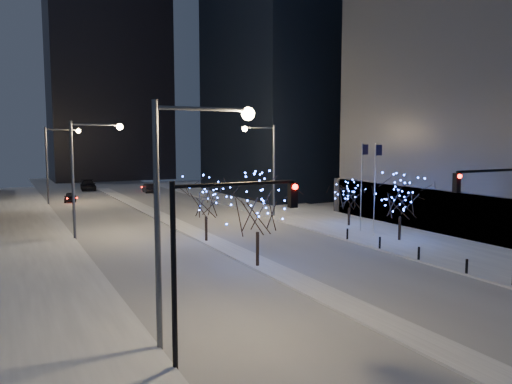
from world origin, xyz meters
TOP-DOWN VIEW (x-y plane):
  - ground at (0.00, 0.00)m, footprint 160.00×160.00m
  - road at (0.00, 35.00)m, footprint 20.00×130.00m
  - median at (0.00, 30.00)m, footprint 2.00×80.00m
  - east_sidewalk at (15.00, 20.00)m, footprint 10.00×90.00m
  - west_sidewalk at (-14.00, 20.00)m, footprint 8.00×90.00m
  - plinth at (34.00, 18.00)m, footprint 30.00×24.00m
  - horizon_block at (6.00, 92.00)m, footprint 24.00×14.00m
  - street_lamp_w_near at (-8.94, 2.00)m, footprint 4.40×0.56m
  - street_lamp_w_mid at (-8.94, 27.00)m, footprint 4.40×0.56m
  - street_lamp_w_far at (-8.94, 52.00)m, footprint 4.40×0.56m
  - street_lamp_east at (10.08, 30.00)m, footprint 3.90×0.56m
  - traffic_signal_west at (-8.44, -0.00)m, footprint 5.26×0.43m
  - traffic_signal_east at (8.94, 1.00)m, footprint 5.26×0.43m
  - flagpoles at (13.37, 17.25)m, footprint 1.35×2.60m
  - bollards at (10.20, 10.00)m, footprint 0.16×12.16m
  - car_near at (-7.05, 54.43)m, footprint 2.01×3.87m
  - car_mid at (5.65, 61.31)m, footprint 1.86×4.42m
  - car_far at (-2.41, 69.33)m, footprint 2.81×5.87m
  - holiday_tree_median_near at (-0.50, 11.72)m, footprint 6.09×6.09m
  - holiday_tree_median_far at (-0.50, 20.89)m, footprint 4.90×4.90m
  - holiday_tree_plaza_near at (13.90, 13.82)m, footprint 4.41×4.41m
  - holiday_tree_plaza_far at (14.54, 21.40)m, footprint 3.60×3.60m

SIDE VIEW (x-z plane):
  - ground at x=0.00m, z-range 0.00..0.00m
  - road at x=0.00m, z-range 0.00..0.02m
  - median at x=0.00m, z-range 0.00..0.15m
  - east_sidewalk at x=15.00m, z-range 0.00..0.15m
  - west_sidewalk at x=-14.00m, z-range 0.00..0.15m
  - bollards at x=10.20m, z-range 0.15..1.05m
  - car_near at x=-7.05m, z-range 0.00..1.26m
  - car_mid at x=5.65m, z-range 0.00..1.42m
  - car_far at x=-2.41m, z-range 0.00..1.65m
  - plinth at x=34.00m, z-range 0.00..4.00m
  - holiday_tree_plaza_far at x=14.54m, z-range 0.86..5.36m
  - holiday_tree_median_far at x=-0.50m, z-range 1.00..6.32m
  - holiday_tree_plaza_near at x=13.90m, z-range 0.95..6.51m
  - holiday_tree_median_near at x=-0.50m, z-range 1.09..7.21m
  - traffic_signal_west at x=-8.44m, z-range 1.26..8.26m
  - traffic_signal_east at x=8.94m, z-range 1.26..8.26m
  - flagpoles at x=13.37m, z-range 0.80..8.80m
  - street_lamp_east at x=10.08m, z-range 1.45..11.45m
  - street_lamp_w_near at x=-8.94m, z-range 1.50..11.50m
  - street_lamp_w_mid at x=-8.94m, z-range 1.50..11.50m
  - street_lamp_w_far at x=-8.94m, z-range 1.50..11.50m
  - horizon_block at x=6.00m, z-range 0.00..42.00m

